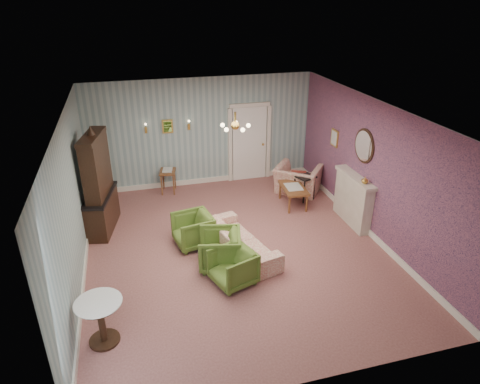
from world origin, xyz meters
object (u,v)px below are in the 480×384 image
object	(u,v)px
olive_chair_b	(219,248)
sofa_chintz	(240,236)
wingback_chair	(298,175)
olive_chair_a	(233,266)
side_table_black	(304,187)
dresser	(97,181)
olive_chair_c	(193,229)
pedestal_table	(102,322)
coffee_table	(293,196)
fireplace	(353,199)

from	to	relation	value
olive_chair_b	sofa_chintz	bearing A→B (deg)	136.00
wingback_chair	olive_chair_a	bearing A→B (deg)	91.44
sofa_chintz	side_table_black	xyz separation A→B (m)	(2.25, 1.98, -0.07)
sofa_chintz	dresser	xyz separation A→B (m)	(-2.69, 1.78, 0.77)
olive_chair_a	side_table_black	world-z (taller)	olive_chair_a
sofa_chintz	wingback_chair	xyz separation A→B (m)	(2.24, 2.42, 0.08)
olive_chair_c	pedestal_table	bearing A→B (deg)	-47.03
wingback_chair	coffee_table	world-z (taller)	wingback_chair
dresser	fireplace	bearing A→B (deg)	-0.51
olive_chair_a	dresser	size ratio (longest dim) A/B	0.31
olive_chair_b	sofa_chintz	distance (m)	0.58
sofa_chintz	pedestal_table	distance (m)	3.19
fireplace	pedestal_table	distance (m)	5.96
coffee_table	side_table_black	world-z (taller)	side_table_black
coffee_table	pedestal_table	xyz separation A→B (m)	(-4.49, -3.54, 0.13)
olive_chair_a	olive_chair_b	distance (m)	0.60
olive_chair_a	sofa_chintz	bearing A→B (deg)	138.35
sofa_chintz	coffee_table	world-z (taller)	sofa_chintz
olive_chair_b	fireplace	distance (m)	3.43
coffee_table	olive_chair_b	bearing A→B (deg)	-138.59
fireplace	coffee_table	distance (m)	1.56
dresser	olive_chair_a	bearing A→B (deg)	-37.46
pedestal_table	coffee_table	bearing A→B (deg)	38.30
coffee_table	pedestal_table	bearing A→B (deg)	-141.70
dresser	coffee_table	world-z (taller)	dresser
fireplace	pedestal_table	size ratio (longest dim) A/B	1.83
wingback_chair	dresser	world-z (taller)	dresser
fireplace	coffee_table	size ratio (longest dim) A/B	1.44
olive_chair_a	olive_chair_b	xyz separation A→B (m)	(-0.11, 0.59, 0.04)
dresser	pedestal_table	bearing A→B (deg)	-77.41
olive_chair_a	side_table_black	xyz separation A→B (m)	(2.62, 2.89, -0.04)
sofa_chintz	fireplace	bearing A→B (deg)	-92.76
wingback_chair	dresser	xyz separation A→B (m)	(-4.93, -0.64, 0.68)
side_table_black	coffee_table	bearing A→B (deg)	-149.12
olive_chair_a	fireplace	xyz separation A→B (m)	(3.20, 1.48, 0.21)
olive_chair_c	dresser	world-z (taller)	dresser
sofa_chintz	dresser	bearing A→B (deg)	42.11
wingback_chair	pedestal_table	world-z (taller)	wingback_chair
coffee_table	side_table_black	size ratio (longest dim) A/B	1.49
wingback_chair	pedestal_table	distance (m)	6.45
wingback_chair	coffee_table	distance (m)	0.82
olive_chair_a	pedestal_table	bearing A→B (deg)	-87.67
olive_chair_a	sofa_chintz	size ratio (longest dim) A/B	0.36
olive_chair_c	dresser	xyz separation A→B (m)	(-1.83, 1.21, 0.79)
olive_chair_a	olive_chair_b	world-z (taller)	olive_chair_b
side_table_black	olive_chair_c	bearing A→B (deg)	-155.57
olive_chair_a	side_table_black	size ratio (longest dim) A/B	1.12
wingback_chair	side_table_black	distance (m)	0.47
olive_chair_b	wingback_chair	world-z (taller)	wingback_chair
wingback_chair	olive_chair_b	bearing A→B (deg)	84.70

